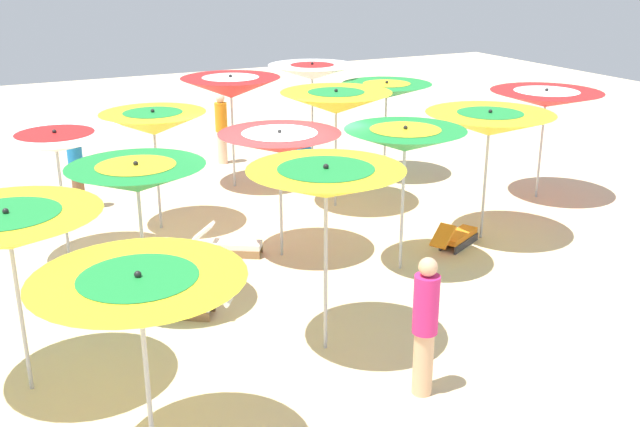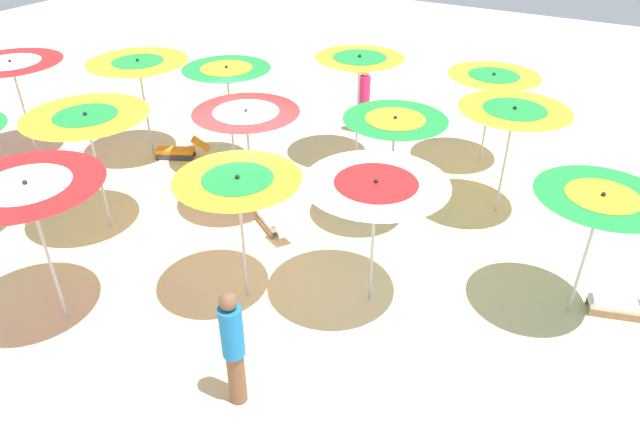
{
  "view_description": "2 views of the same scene",
  "coord_description": "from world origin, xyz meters",
  "px_view_note": "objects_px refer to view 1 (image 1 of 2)",
  "views": [
    {
      "loc": [
        -4.72,
        -11.23,
        4.98
      ],
      "look_at": [
        0.17,
        -1.52,
        1.13
      ],
      "focal_mm": 41.58,
      "sensor_mm": 36.0,
      "label": 1
    },
    {
      "loc": [
        -6.24,
        7.84,
        6.34
      ],
      "look_at": [
        -1.98,
        0.44,
        0.93
      ],
      "focal_mm": 32.27,
      "sensor_mm": 36.0,
      "label": 2
    }
  ],
  "objects_px": {
    "lounger_0": "(231,244)",
    "beachgoer_0": "(221,127)",
    "beach_umbrella_4": "(546,99)",
    "lounger_4": "(303,147)",
    "beach_umbrella_9": "(386,91)",
    "lounger_2": "(187,302)",
    "beach_umbrella_13": "(231,87)",
    "beach_umbrella_11": "(56,142)",
    "beach_umbrella_2": "(405,140)",
    "beach_umbrella_7": "(280,142)",
    "beach_umbrella_14": "(312,72)",
    "beach_umbrella_6": "(137,178)",
    "beach_umbrella_0": "(140,294)",
    "beach_umbrella_1": "(326,183)",
    "beachgoer_2": "(76,163)",
    "beach_umbrella_8": "(336,102)",
    "lounger_3": "(456,237)",
    "beachgoer_1": "(425,324)",
    "beach_umbrella_5": "(8,231)",
    "beach_umbrella_3": "(489,124)",
    "beach_umbrella_12": "(153,123)",
    "beach_ball": "(353,162)"
  },
  "relations": [
    {
      "from": "beach_umbrella_0",
      "to": "beachgoer_1",
      "type": "xyz_separation_m",
      "value": [
        3.21,
        -0.11,
        -1.03
      ]
    },
    {
      "from": "beach_umbrella_9",
      "to": "lounger_2",
      "type": "xyz_separation_m",
      "value": [
        -6.26,
        -4.8,
        -1.81
      ]
    },
    {
      "from": "beach_umbrella_11",
      "to": "beach_umbrella_9",
      "type": "bearing_deg",
      "value": 14.83
    },
    {
      "from": "beach_umbrella_9",
      "to": "beachgoer_0",
      "type": "bearing_deg",
      "value": 137.47
    },
    {
      "from": "beach_umbrella_7",
      "to": "beachgoer_1",
      "type": "xyz_separation_m",
      "value": [
        -0.24,
        -4.66,
        -1.09
      ]
    },
    {
      "from": "beach_umbrella_9",
      "to": "beach_umbrella_12",
      "type": "bearing_deg",
      "value": -169.29
    },
    {
      "from": "lounger_0",
      "to": "beach_umbrella_6",
      "type": "bearing_deg",
      "value": -109.6
    },
    {
      "from": "beach_umbrella_7",
      "to": "beach_umbrella_14",
      "type": "xyz_separation_m",
      "value": [
        3.05,
        4.99,
        0.27
      ]
    },
    {
      "from": "beach_umbrella_8",
      "to": "beach_umbrella_6",
      "type": "bearing_deg",
      "value": -147.75
    },
    {
      "from": "beach_umbrella_3",
      "to": "beach_umbrella_12",
      "type": "distance_m",
      "value": 6.04
    },
    {
      "from": "beach_umbrella_2",
      "to": "lounger_2",
      "type": "xyz_separation_m",
      "value": [
        -3.68,
        -0.05,
        -1.99
      ]
    },
    {
      "from": "beach_ball",
      "to": "beach_umbrella_13",
      "type": "bearing_deg",
      "value": -177.18
    },
    {
      "from": "lounger_0",
      "to": "beachgoer_0",
      "type": "xyz_separation_m",
      "value": [
        1.88,
        5.7,
        0.71
      ]
    },
    {
      "from": "beach_umbrella_4",
      "to": "beach_umbrella_9",
      "type": "xyz_separation_m",
      "value": [
        -2.1,
        2.83,
        -0.11
      ]
    },
    {
      "from": "beach_umbrella_12",
      "to": "lounger_4",
      "type": "height_order",
      "value": "beach_umbrella_12"
    },
    {
      "from": "beach_umbrella_7",
      "to": "beachgoer_2",
      "type": "xyz_separation_m",
      "value": [
        -2.7,
        4.1,
        -1.03
      ]
    },
    {
      "from": "beach_umbrella_7",
      "to": "lounger_3",
      "type": "bearing_deg",
      "value": -19.98
    },
    {
      "from": "beach_umbrella_8",
      "to": "beachgoer_1",
      "type": "height_order",
      "value": "beach_umbrella_8"
    },
    {
      "from": "beach_umbrella_5",
      "to": "beach_umbrella_14",
      "type": "xyz_separation_m",
      "value": [
        7.45,
        7.46,
        0.24
      ]
    },
    {
      "from": "beach_umbrella_8",
      "to": "lounger_3",
      "type": "relative_size",
      "value": 1.85
    },
    {
      "from": "lounger_2",
      "to": "beach_umbrella_13",
      "type": "bearing_deg",
      "value": -83.27
    },
    {
      "from": "beach_umbrella_0",
      "to": "beach_umbrella_4",
      "type": "relative_size",
      "value": 0.93
    },
    {
      "from": "beach_umbrella_13",
      "to": "lounger_2",
      "type": "height_order",
      "value": "beach_umbrella_13"
    },
    {
      "from": "beach_umbrella_4",
      "to": "lounger_4",
      "type": "xyz_separation_m",
      "value": [
        -2.99,
        5.39,
        -1.92
      ]
    },
    {
      "from": "lounger_0",
      "to": "lounger_4",
      "type": "height_order",
      "value": "lounger_4"
    },
    {
      "from": "beachgoer_0",
      "to": "beach_umbrella_9",
      "type": "bearing_deg",
      "value": -114.62
    },
    {
      "from": "beach_umbrella_2",
      "to": "lounger_2",
      "type": "distance_m",
      "value": 4.19
    },
    {
      "from": "beach_umbrella_0",
      "to": "beach_umbrella_14",
      "type": "height_order",
      "value": "beach_umbrella_14"
    },
    {
      "from": "beach_umbrella_8",
      "to": "beach_umbrella_13",
      "type": "relative_size",
      "value": 0.97
    },
    {
      "from": "beach_umbrella_11",
      "to": "beach_ball",
      "type": "height_order",
      "value": "beach_umbrella_11"
    },
    {
      "from": "beach_umbrella_9",
      "to": "beach_umbrella_14",
      "type": "bearing_deg",
      "value": 122.96
    },
    {
      "from": "beachgoer_1",
      "to": "beach_umbrella_4",
      "type": "bearing_deg",
      "value": 25.68
    },
    {
      "from": "beach_umbrella_3",
      "to": "beach_ball",
      "type": "distance_m",
      "value": 5.57
    },
    {
      "from": "beach_umbrella_2",
      "to": "beach_umbrella_11",
      "type": "xyz_separation_m",
      "value": [
        -4.88,
        2.77,
        -0.1
      ]
    },
    {
      "from": "beach_umbrella_5",
      "to": "lounger_2",
      "type": "distance_m",
      "value": 3.08
    },
    {
      "from": "beach_umbrella_3",
      "to": "beach_umbrella_7",
      "type": "xyz_separation_m",
      "value": [
        -3.63,
        0.88,
        -0.12
      ]
    },
    {
      "from": "lounger_3",
      "to": "beachgoer_2",
      "type": "xyz_separation_m",
      "value": [
        -5.63,
        5.17,
        0.79
      ]
    },
    {
      "from": "lounger_3",
      "to": "lounger_4",
      "type": "xyz_separation_m",
      "value": [
        0.29,
        6.96,
        0.01
      ]
    },
    {
      "from": "lounger_3",
      "to": "lounger_4",
      "type": "relative_size",
      "value": 0.98
    },
    {
      "from": "lounger_0",
      "to": "beach_umbrella_11",
      "type": "bearing_deg",
      "value": -167.93
    },
    {
      "from": "beach_umbrella_8",
      "to": "beachgoer_0",
      "type": "height_order",
      "value": "beach_umbrella_8"
    },
    {
      "from": "beach_umbrella_1",
      "to": "beachgoer_0",
      "type": "bearing_deg",
      "value": 78.54
    },
    {
      "from": "beachgoer_0",
      "to": "beach_ball",
      "type": "distance_m",
      "value": 3.36
    },
    {
      "from": "lounger_2",
      "to": "beach_ball",
      "type": "bearing_deg",
      "value": -102.52
    },
    {
      "from": "beach_umbrella_0",
      "to": "lounger_2",
      "type": "distance_m",
      "value": 3.79
    },
    {
      "from": "beach_umbrella_7",
      "to": "beachgoer_1",
      "type": "height_order",
      "value": "beach_umbrella_7"
    },
    {
      "from": "beach_umbrella_3",
      "to": "lounger_4",
      "type": "bearing_deg",
      "value": 93.46
    },
    {
      "from": "beachgoer_0",
      "to": "beach_umbrella_3",
      "type": "bearing_deg",
      "value": -142.16
    },
    {
      "from": "lounger_2",
      "to": "beach_umbrella_12",
      "type": "bearing_deg",
      "value": -66.17
    },
    {
      "from": "beach_umbrella_3",
      "to": "beach_umbrella_4",
      "type": "distance_m",
      "value": 2.93
    }
  ]
}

